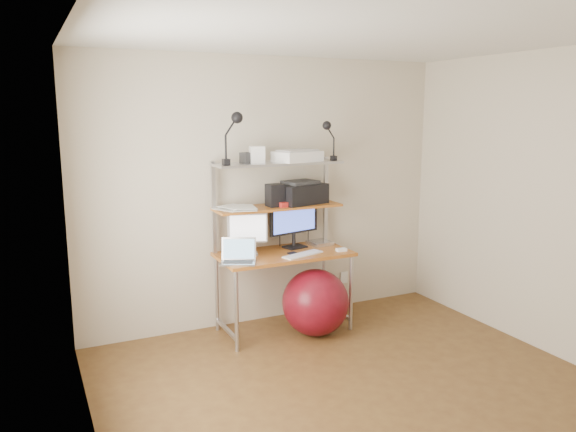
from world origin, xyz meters
name	(u,v)px	position (x,y,z in m)	size (l,w,h in m)	color
room	(376,227)	(0.00, 0.00, 1.25)	(3.60, 3.60, 3.60)	brown
computer_desk	(281,228)	(0.00, 1.50, 0.96)	(1.20, 0.60, 1.57)	#B16722
wall_outlet	(344,277)	(0.85, 1.79, 0.30)	(0.08, 0.01, 0.12)	white
monitor_silver	(248,231)	(-0.31, 1.54, 0.95)	(0.35, 0.17, 0.40)	#BAB9BE
monitor_black	(294,219)	(0.17, 1.59, 1.01)	(0.54, 0.19, 0.54)	black
laptop	(239,257)	(-0.49, 1.31, 0.78)	(0.36, 0.34, 0.26)	#B9B8BD
keyboard	(303,254)	(0.11, 1.29, 0.75)	(0.41, 0.12, 0.01)	white
mouse	(341,250)	(0.50, 1.27, 0.75)	(0.09, 0.06, 0.03)	white
mac_mini	(320,243)	(0.44, 1.56, 0.76)	(0.20, 0.20, 0.04)	#B9B8BD
phone	(295,254)	(0.06, 1.33, 0.75)	(0.07, 0.14, 0.01)	black
printer	(300,193)	(0.25, 1.60, 1.25)	(0.51, 0.41, 0.21)	black
nas_cube	(275,195)	(-0.04, 1.55, 1.25)	(0.14, 0.14, 0.20)	black
red_box	(286,204)	(0.05, 1.51, 1.17)	(0.16, 0.11, 0.05)	red
scanner	(297,156)	(0.18, 1.54, 1.60)	(0.47, 0.36, 0.11)	white
box_white	(257,155)	(-0.21, 1.56, 1.62)	(0.13, 0.11, 0.15)	white
box_grey	(247,158)	(-0.29, 1.58, 1.60)	(0.09, 0.09, 0.09)	#2F2F32
clip_lamp_left	(235,126)	(-0.45, 1.46, 1.88)	(0.18, 0.10, 0.45)	black
clip_lamp_right	(328,132)	(0.47, 1.48, 1.82)	(0.14, 0.08, 0.36)	black
exercise_ball	(315,302)	(0.21, 1.23, 0.30)	(0.61, 0.61, 0.61)	maroon
paper_stack	(238,208)	(-0.39, 1.57, 1.16)	(0.39, 0.40, 0.02)	white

